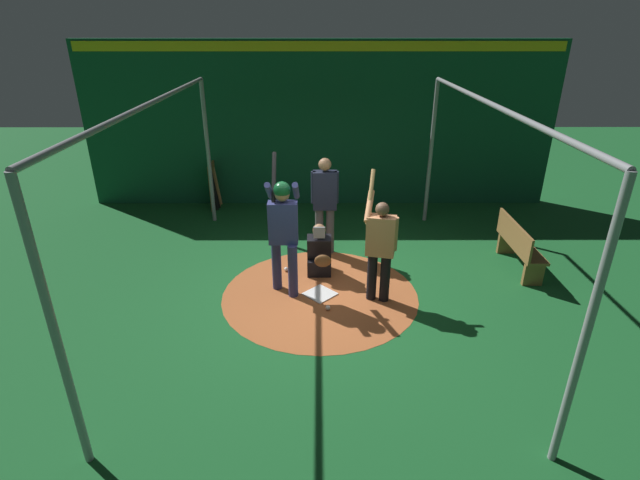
{
  "coord_description": "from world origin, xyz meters",
  "views": [
    {
      "loc": [
        6.54,
        -0.02,
        3.94
      ],
      "look_at": [
        0.0,
        0.0,
        0.95
      ],
      "focal_mm": 26.87,
      "sensor_mm": 36.0,
      "label": 1
    }
  ],
  "objects": [
    {
      "name": "visitor",
      "position": [
        0.13,
        0.89,
        0.92
      ],
      "size": [
        0.61,
        0.51,
        1.98
      ],
      "rotation": [
        0.0,
        0.0,
        -0.24
      ],
      "color": "black",
      "rests_on": "ground"
    },
    {
      "name": "cage_frame",
      "position": [
        0.0,
        0.0,
        2.13
      ],
      "size": [
        6.35,
        4.66,
        2.97
      ],
      "color": "gray",
      "rests_on": "ground"
    },
    {
      "name": "baseball_0",
      "position": [
        0.46,
        0.12,
        0.04
      ],
      "size": [
        0.07,
        0.07,
        0.07
      ],
      "primitive_type": "sphere",
      "color": "white",
      "rests_on": "dirt_circle"
    },
    {
      "name": "bench",
      "position": [
        -0.9,
        3.42,
        0.43
      ],
      "size": [
        1.44,
        0.36,
        0.85
      ],
      "color": "olive",
      "rests_on": "ground"
    },
    {
      "name": "baseball_1",
      "position": [
        -0.77,
        -0.58,
        0.04
      ],
      "size": [
        0.07,
        0.07,
        0.07
      ],
      "primitive_type": "sphere",
      "color": "white",
      "rests_on": "dirt_circle"
    },
    {
      "name": "batter",
      "position": [
        -0.1,
        -0.56,
        1.13
      ],
      "size": [
        0.68,
        0.49,
        2.17
      ],
      "color": "navy",
      "rests_on": "ground"
    },
    {
      "name": "ground_plane",
      "position": [
        0.0,
        0.0,
        0.0
      ],
      "size": [
        26.53,
        26.53,
        0.0
      ],
      "primitive_type": "plane",
      "color": "#195B28"
    },
    {
      "name": "catcher",
      "position": [
        -0.69,
        -0.01,
        0.36
      ],
      "size": [
        0.58,
        0.4,
        0.92
      ],
      "color": "black",
      "rests_on": "ground"
    },
    {
      "name": "home_plate",
      "position": [
        0.0,
        0.0,
        0.01
      ],
      "size": [
        0.59,
        0.59,
        0.01
      ],
      "primitive_type": "cube",
      "rotation": [
        0.0,
        0.0,
        0.79
      ],
      "color": "white",
      "rests_on": "dirt_circle"
    },
    {
      "name": "dirt_circle",
      "position": [
        0.0,
        0.0,
        0.0
      ],
      "size": [
        3.09,
        3.09,
        0.01
      ],
      "primitive_type": "cylinder",
      "color": "#B76033",
      "rests_on": "ground"
    },
    {
      "name": "bat_rack",
      "position": [
        -4.06,
        -2.42,
        0.49
      ],
      "size": [
        0.82,
        0.19,
        1.05
      ],
      "color": "olive",
      "rests_on": "ground"
    },
    {
      "name": "umpire",
      "position": [
        -1.54,
        0.09,
        1.02
      ],
      "size": [
        0.23,
        0.49,
        1.8
      ],
      "color": "#4C4C51",
      "rests_on": "ground"
    },
    {
      "name": "back_wall",
      "position": [
        -4.31,
        0.0,
        1.83
      ],
      "size": [
        0.22,
        10.53,
        3.63
      ],
      "color": "#145133",
      "rests_on": "ground"
    }
  ]
}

